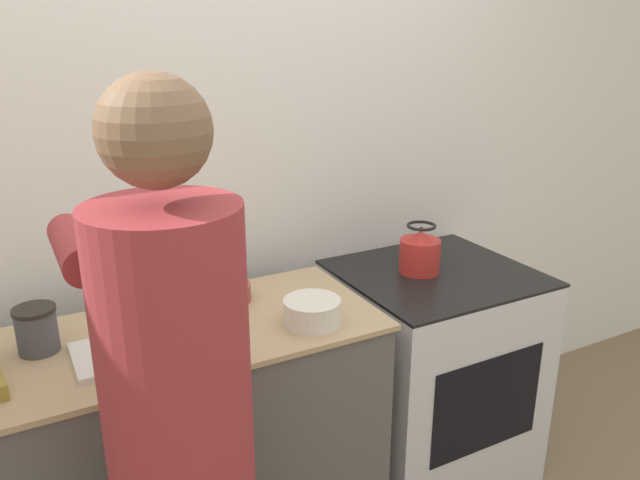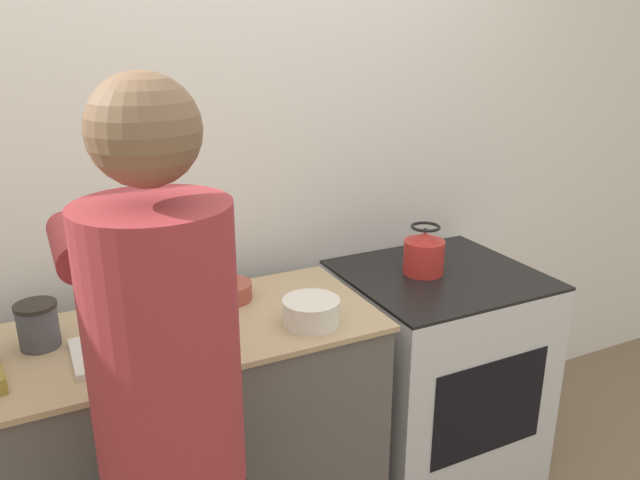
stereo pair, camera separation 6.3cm
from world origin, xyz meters
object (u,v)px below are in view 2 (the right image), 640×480
person (170,424)px  canister_jar (38,325)px  cutting_board (137,346)px  bowl_prep (228,291)px  oven (434,374)px  kettle (424,253)px  knife (146,343)px

person → canister_jar: person is taller
cutting_board → bowl_prep: (0.35, 0.21, 0.02)m
oven → kettle: kettle is taller
knife → kettle: (1.10, 0.18, 0.04)m
cutting_board → knife: size_ratio=1.73×
oven → cutting_board: cutting_board is taller
bowl_prep → kettle: bearing=-3.9°
oven → canister_jar: (-1.43, 0.01, 0.54)m
canister_jar → kettle: bearing=0.9°
person → knife: bearing=85.7°
person → kettle: 1.29m
person → kettle: bearing=28.3°
oven → cutting_board: size_ratio=2.49×
oven → cutting_board: bearing=-174.0°
canister_jar → person: bearing=-67.8°
oven → bowl_prep: bearing=174.0°
bowl_prep → canister_jar: 0.60m
cutting_board → kettle: size_ratio=1.85×
knife → bowl_prep: bowl_prep is taller
knife → cutting_board: bearing=133.4°
oven → knife: (-1.16, -0.14, 0.49)m
knife → person: bearing=-100.3°
person → cutting_board: 0.45m
kettle → cutting_board: bearing=-171.9°
oven → cutting_board: 1.28m
person → knife: person is taller
cutting_board → kettle: (1.12, 0.16, 0.05)m
cutting_board → kettle: 1.14m
knife → kettle: 1.12m
knife → kettle: size_ratio=1.07×
oven → knife: 1.27m
oven → bowl_prep: bowl_prep is taller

